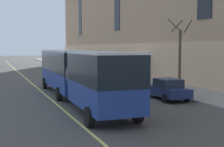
# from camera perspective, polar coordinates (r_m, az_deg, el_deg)

# --- Properties ---
(ground_plane) EXTENTS (260.00, 260.00, 0.00)m
(ground_plane) POSITION_cam_1_polar(r_m,az_deg,el_deg) (24.56, -5.83, -4.29)
(ground_plane) COLOR #4C4947
(sidewalk) EXTENTS (4.79, 160.00, 0.15)m
(sidewalk) POSITION_cam_1_polar(r_m,az_deg,el_deg) (30.96, 9.36, -2.31)
(sidewalk) COLOR gray
(sidewalk) RESTS_ON ground
(city_bus) EXTENTS (3.24, 18.27, 3.64)m
(city_bus) POSITION_cam_1_polar(r_m,az_deg,el_deg) (22.74, -6.47, 0.32)
(city_bus) COLOR navy
(city_bus) RESTS_ON ground
(parked_car_white_0) EXTENTS (2.02, 4.24, 1.56)m
(parked_car_white_0) POSITION_cam_1_polar(r_m,az_deg,el_deg) (58.09, -9.37, 1.69)
(parked_car_white_0) COLOR silver
(parked_car_white_0) RESTS_ON ground
(parked_car_red_2) EXTENTS (1.95, 4.26, 1.56)m
(parked_car_red_2) POSITION_cam_1_polar(r_m,az_deg,el_deg) (37.39, -2.38, 0.06)
(parked_car_red_2) COLOR #B21E19
(parked_car_red_2) RESTS_ON ground
(parked_car_navy_3) EXTENTS (2.08, 4.38, 1.56)m
(parked_car_navy_3) POSITION_cam_1_polar(r_m,az_deg,el_deg) (23.52, 10.02, -2.81)
(parked_car_navy_3) COLOR navy
(parked_car_navy_3) RESTS_ON ground
(street_tree_mid_block) EXTENTS (1.87, 1.59, 6.26)m
(street_tree_mid_block) POSITION_cam_1_polar(r_m,az_deg,el_deg) (28.24, 12.28, 3.50)
(street_tree_mid_block) COLOR brown
(street_tree_mid_block) RESTS_ON sidewalk
(lane_centerline) EXTENTS (0.16, 140.00, 0.01)m
(lane_centerline) POSITION_cam_1_polar(r_m,az_deg,el_deg) (26.97, -12.39, -3.55)
(lane_centerline) COLOR #E0D66B
(lane_centerline) RESTS_ON ground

